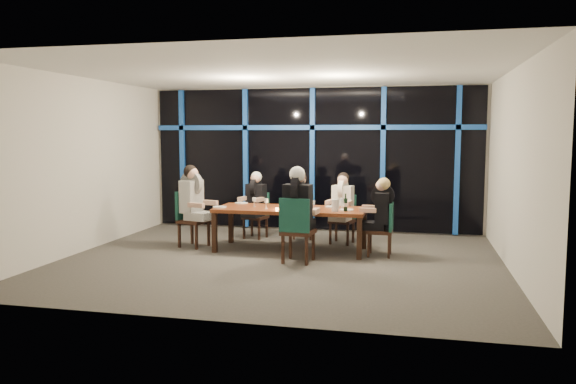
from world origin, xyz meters
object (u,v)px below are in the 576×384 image
object	(u,v)px
chair_far_left	(257,213)
chair_end_right	(385,226)
chair_far_right	(343,216)
dining_table	(291,212)
diner_near_mid	(298,200)
chair_end_left	(190,215)
diner_far_left	(255,195)
wine_bottle	(346,204)
diner_far_mid	(301,197)
diner_far_right	(342,197)
chair_far_mid	(301,215)
diner_end_left	(193,194)
water_pitcher	(335,205)
diner_end_right	(380,205)
chair_near_mid	(297,227)

from	to	relation	value
chair_far_left	chair_end_right	size ratio (longest dim) A/B	0.99
chair_far_left	chair_far_right	xyz separation A→B (m)	(1.72, -0.15, 0.01)
dining_table	diner_near_mid	bearing A→B (deg)	-69.49
dining_table	chair_far_right	size ratio (longest dim) A/B	2.88
chair_end_left	diner_near_mid	bearing A→B (deg)	-95.81
diner_far_left	wine_bottle	bearing A→B (deg)	-20.29
diner_far_mid	diner_far_right	xyz separation A→B (m)	(0.79, -0.02, 0.02)
diner_near_mid	diner_far_left	bearing A→B (deg)	-50.54
chair_far_mid	diner_end_left	bearing A→B (deg)	-149.48
wine_bottle	diner_far_right	bearing A→B (deg)	100.34
chair_end_right	diner_near_mid	bearing A→B (deg)	-59.05
chair_end_left	diner_near_mid	xyz separation A→B (m)	(2.17, -0.79, 0.43)
chair_end_left	water_pitcher	xyz separation A→B (m)	(2.67, -0.21, 0.29)
chair_far_right	diner_near_mid	size ratio (longest dim) A/B	0.89
chair_end_right	diner_far_left	world-z (taller)	diner_far_left
diner_far_left	water_pitcher	distance (m)	2.13
dining_table	chair_far_right	distance (m)	1.23
chair_end_left	diner_far_left	xyz separation A→B (m)	(0.93, 1.03, 0.28)
chair_far_right	chair_far_mid	bearing A→B (deg)	-170.89
diner_far_right	water_pitcher	distance (m)	1.08
chair_far_left	diner_near_mid	distance (m)	2.31
chair_far_left	diner_end_right	distance (m)	2.73
chair_far_mid	chair_end_right	world-z (taller)	chair_end_right
chair_far_right	chair_end_right	xyz separation A→B (m)	(0.82, -0.99, -0.00)
dining_table	chair_near_mid	world-z (taller)	chair_near_mid
chair_end_left	diner_end_right	xyz separation A→B (m)	(3.40, -0.04, 0.29)
chair_far_left	diner_near_mid	world-z (taller)	diner_near_mid
chair_end_right	diner_end_left	bearing A→B (deg)	-89.09
chair_far_left	wine_bottle	bearing A→B (deg)	-22.08
dining_table	chair_far_left	world-z (taller)	chair_far_left
wine_bottle	chair_end_left	bearing A→B (deg)	177.05
chair_end_right	diner_near_mid	distance (m)	1.59
diner_far_left	chair_end_right	bearing A→B (deg)	-11.47
chair_end_right	diner_far_mid	bearing A→B (deg)	-118.84
diner_far_left	diner_far_mid	distance (m)	0.93
dining_table	chair_end_left	distance (m)	1.86
chair_far_right	diner_near_mid	xyz separation A→B (m)	(-0.50, -1.74, 0.49)
chair_end_left	chair_end_right	size ratio (longest dim) A/B	1.13
diner_far_mid	diner_end_left	bearing A→B (deg)	-151.34
diner_far_right	wine_bottle	distance (m)	1.04
diner_far_mid	chair_near_mid	bearing A→B (deg)	-79.04
chair_far_left	chair_far_mid	world-z (taller)	same
diner_end_right	chair_far_right	bearing A→B (deg)	-141.98
diner_end_left	water_pitcher	xyz separation A→B (m)	(2.59, -0.19, -0.11)
chair_far_left	diner_end_right	xyz separation A→B (m)	(2.46, -1.15, 0.36)
chair_end_left	diner_near_mid	world-z (taller)	diner_near_mid
chair_end_right	wine_bottle	distance (m)	0.75
chair_end_left	wine_bottle	distance (m)	2.86
chair_far_mid	diner_far_right	world-z (taller)	diner_far_right
diner_far_left	chair_near_mid	bearing A→B (deg)	-45.88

